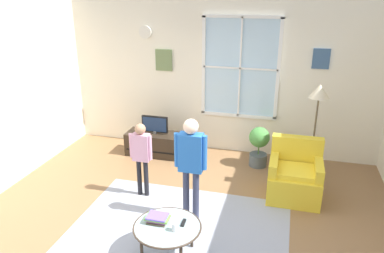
{
  "coord_description": "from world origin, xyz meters",
  "views": [
    {
      "loc": [
        1.26,
        -4.0,
        3.01
      ],
      "look_at": [
        0.01,
        0.68,
        1.18
      ],
      "focal_mm": 35.05,
      "sensor_mm": 36.0,
      "label": 1
    }
  ],
  "objects_px": {
    "book_stack": "(157,218)",
    "cup": "(175,227)",
    "tv_stand": "(156,144)",
    "person_blue_shirt": "(191,158)",
    "person_pink_shirt": "(141,151)",
    "potted_plant_by_window": "(259,144)",
    "remote_near_books": "(183,223)",
    "television": "(155,124)",
    "coffee_table": "(167,228)",
    "armchair": "(295,177)",
    "floor_lamp": "(318,100)"
  },
  "relations": [
    {
      "from": "cup",
      "to": "person_pink_shirt",
      "type": "distance_m",
      "value": 1.6
    },
    {
      "from": "potted_plant_by_window",
      "to": "floor_lamp",
      "type": "distance_m",
      "value": 1.27
    },
    {
      "from": "remote_near_books",
      "to": "person_blue_shirt",
      "type": "bearing_deg",
      "value": 98.27
    },
    {
      "from": "tv_stand",
      "to": "person_blue_shirt",
      "type": "height_order",
      "value": "person_blue_shirt"
    },
    {
      "from": "armchair",
      "to": "potted_plant_by_window",
      "type": "bearing_deg",
      "value": 124.61
    },
    {
      "from": "floor_lamp",
      "to": "tv_stand",
      "type": "bearing_deg",
      "value": 177.62
    },
    {
      "from": "person_pink_shirt",
      "to": "person_blue_shirt",
      "type": "bearing_deg",
      "value": -25.1
    },
    {
      "from": "television",
      "to": "person_pink_shirt",
      "type": "xyz_separation_m",
      "value": [
        0.33,
        -1.44,
        0.12
      ]
    },
    {
      "from": "television",
      "to": "armchair",
      "type": "height_order",
      "value": "armchair"
    },
    {
      "from": "potted_plant_by_window",
      "to": "tv_stand",
      "type": "bearing_deg",
      "value": -179.48
    },
    {
      "from": "coffee_table",
      "to": "floor_lamp",
      "type": "distance_m",
      "value": 3.19
    },
    {
      "from": "television",
      "to": "armchair",
      "type": "distance_m",
      "value": 2.7
    },
    {
      "from": "armchair",
      "to": "potted_plant_by_window",
      "type": "height_order",
      "value": "armchair"
    },
    {
      "from": "tv_stand",
      "to": "person_blue_shirt",
      "type": "bearing_deg",
      "value": -57.23
    },
    {
      "from": "floor_lamp",
      "to": "person_blue_shirt",
      "type": "bearing_deg",
      "value": -132.91
    },
    {
      "from": "television",
      "to": "person_blue_shirt",
      "type": "relative_size",
      "value": 0.34
    },
    {
      "from": "tv_stand",
      "to": "book_stack",
      "type": "distance_m",
      "value": 2.81
    },
    {
      "from": "tv_stand",
      "to": "coffee_table",
      "type": "height_order",
      "value": "tv_stand"
    },
    {
      "from": "remote_near_books",
      "to": "potted_plant_by_window",
      "type": "relative_size",
      "value": 0.19
    },
    {
      "from": "book_stack",
      "to": "person_blue_shirt",
      "type": "xyz_separation_m",
      "value": [
        0.2,
        0.77,
        0.44
      ]
    },
    {
      "from": "person_pink_shirt",
      "to": "cup",
      "type": "bearing_deg",
      "value": -54.36
    },
    {
      "from": "person_blue_shirt",
      "to": "person_pink_shirt",
      "type": "bearing_deg",
      "value": 154.9
    },
    {
      "from": "person_pink_shirt",
      "to": "floor_lamp",
      "type": "distance_m",
      "value": 2.87
    },
    {
      "from": "cup",
      "to": "person_pink_shirt",
      "type": "height_order",
      "value": "person_pink_shirt"
    },
    {
      "from": "potted_plant_by_window",
      "to": "television",
      "type": "bearing_deg",
      "value": -179.4
    },
    {
      "from": "book_stack",
      "to": "cup",
      "type": "bearing_deg",
      "value": -23.24
    },
    {
      "from": "cup",
      "to": "person_blue_shirt",
      "type": "xyz_separation_m",
      "value": [
        -0.05,
        0.88,
        0.44
      ]
    },
    {
      "from": "coffee_table",
      "to": "person_pink_shirt",
      "type": "xyz_separation_m",
      "value": [
        -0.8,
        1.22,
        0.33
      ]
    },
    {
      "from": "television",
      "to": "coffee_table",
      "type": "xyz_separation_m",
      "value": [
        1.13,
        -2.66,
        -0.21
      ]
    },
    {
      "from": "tv_stand",
      "to": "television",
      "type": "xyz_separation_m",
      "value": [
        0.0,
        -0.0,
        0.39
      ]
    },
    {
      "from": "television",
      "to": "floor_lamp",
      "type": "relative_size",
      "value": 0.31
    },
    {
      "from": "person_blue_shirt",
      "to": "person_pink_shirt",
      "type": "relative_size",
      "value": 1.25
    },
    {
      "from": "book_stack",
      "to": "potted_plant_by_window",
      "type": "xyz_separation_m",
      "value": [
        0.92,
        2.63,
        -0.06
      ]
    },
    {
      "from": "coffee_table",
      "to": "book_stack",
      "type": "bearing_deg",
      "value": 159.76
    },
    {
      "from": "book_stack",
      "to": "television",
      "type": "bearing_deg",
      "value": 110.81
    },
    {
      "from": "television",
      "to": "person_blue_shirt",
      "type": "height_order",
      "value": "person_blue_shirt"
    },
    {
      "from": "tv_stand",
      "to": "potted_plant_by_window",
      "type": "bearing_deg",
      "value": 0.52
    },
    {
      "from": "armchair",
      "to": "remote_near_books",
      "type": "height_order",
      "value": "armchair"
    },
    {
      "from": "television",
      "to": "cup",
      "type": "height_order",
      "value": "television"
    },
    {
      "from": "tv_stand",
      "to": "person_pink_shirt",
      "type": "xyz_separation_m",
      "value": [
        0.33,
        -1.45,
        0.51
      ]
    },
    {
      "from": "book_stack",
      "to": "floor_lamp",
      "type": "bearing_deg",
      "value": 54.14
    },
    {
      "from": "armchair",
      "to": "remote_near_books",
      "type": "relative_size",
      "value": 6.21
    },
    {
      "from": "book_stack",
      "to": "person_blue_shirt",
      "type": "relative_size",
      "value": 0.19
    },
    {
      "from": "television",
      "to": "armchair",
      "type": "relative_size",
      "value": 0.57
    },
    {
      "from": "remote_near_books",
      "to": "tv_stand",
      "type": "bearing_deg",
      "value": 116.74
    },
    {
      "from": "potted_plant_by_window",
      "to": "remote_near_books",
      "type": "bearing_deg",
      "value": -103.52
    },
    {
      "from": "potted_plant_by_window",
      "to": "cup",
      "type": "bearing_deg",
      "value": -103.77
    },
    {
      "from": "tv_stand",
      "to": "potted_plant_by_window",
      "type": "relative_size",
      "value": 1.51
    },
    {
      "from": "person_pink_shirt",
      "to": "book_stack",
      "type": "bearing_deg",
      "value": -60.39
    },
    {
      "from": "cup",
      "to": "person_pink_shirt",
      "type": "relative_size",
      "value": 0.09
    }
  ]
}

